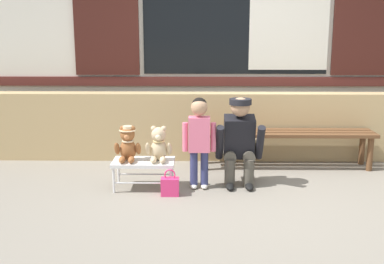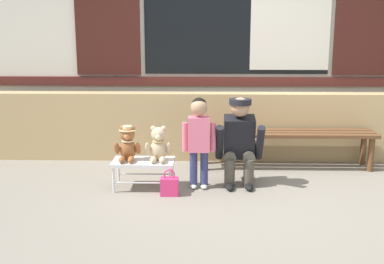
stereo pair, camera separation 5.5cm
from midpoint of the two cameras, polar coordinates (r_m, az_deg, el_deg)
ground_plane at (r=4.85m, az=6.74°, el=-7.69°), size 60.00×60.00×0.00m
brick_low_wall at (r=6.10m, az=5.63°, el=0.67°), size 6.90×0.25×0.85m
shop_facade at (r=6.49m, az=5.57°, el=12.09°), size 7.04×0.26×3.23m
wooden_bench_long at (r=5.83m, az=11.38°, el=-0.60°), size 2.10×0.40×0.44m
small_display_bench at (r=5.03m, az=-5.48°, el=-3.74°), size 0.64×0.36×0.30m
teddy_bear_with_hat at (r=5.00m, az=-7.35°, el=-1.43°), size 0.28×0.27×0.36m
teddy_bear_plain at (r=4.96m, az=-3.69°, el=-1.57°), size 0.28×0.26×0.36m
child_standing at (r=4.92m, az=1.15°, el=-0.12°), size 0.35×0.18×0.96m
adult_crouching at (r=5.09m, az=6.04°, el=-1.07°), size 0.50×0.49×0.95m
handbag_on_ground at (r=4.84m, az=-2.36°, el=-6.43°), size 0.18×0.11×0.27m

